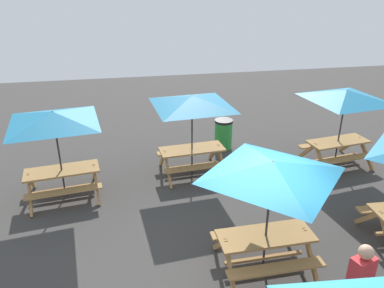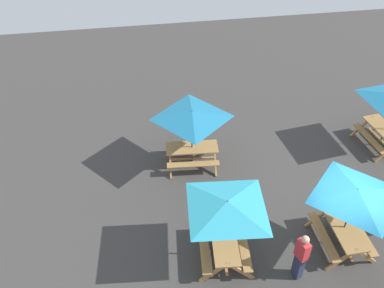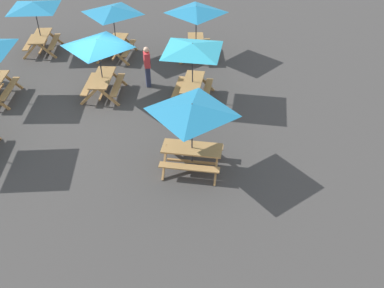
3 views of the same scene
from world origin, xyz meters
The scene contains 8 objects.
ground_plane centered at (0.00, 0.00, 0.00)m, with size 31.52×31.52×0.00m, color #3D3A38.
picnic_table_1 centered at (-3.84, -3.76, 1.99)m, with size 2.16×2.16×2.34m.
picnic_table_2 centered at (0.32, -0.04, 1.99)m, with size 2.02×2.02×2.34m.
picnic_table_3 centered at (4.03, 3.70, 1.99)m, with size 2.80×2.80×2.34m.
picnic_table_4 centered at (0.19, -3.50, 1.99)m, with size 2.82×2.82×2.34m.
picnic_table_5 centered at (3.68, 0.15, 1.99)m, with size 2.12×2.12×2.34m.
picnic_table_7 centered at (3.98, -3.40, 1.99)m, with size 2.18×2.18×2.34m.
person_standing centered at (1.14, -1.65, 0.89)m, with size 0.41×0.32×1.67m.
Camera 3 is at (-13.92, -4.44, 8.57)m, focal length 40.00 mm.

